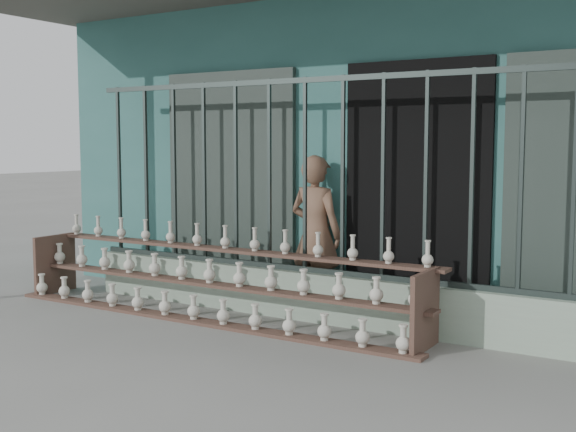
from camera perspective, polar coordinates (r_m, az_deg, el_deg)
The scene contains 6 objects.
ground at distance 5.82m, azimuth -5.25°, elevation -10.71°, with size 60.00×60.00×0.00m, color slate.
workshop_building at distance 9.31m, azimuth 10.53°, elevation 5.52°, with size 7.40×6.60×3.21m.
parapet_wall at distance 6.81m, azimuth 1.33°, elevation -6.28°, with size 5.00×0.20×0.45m, color #90A991.
security_fence at distance 6.67m, azimuth 1.35°, elevation 3.21°, with size 5.00×0.04×1.80m.
shelf_rack at distance 6.89m, azimuth -6.28°, elevation -5.00°, with size 4.50×0.68×0.85m.
elderly_woman at distance 7.02m, azimuth 2.21°, elevation -1.43°, with size 0.56×0.37×1.53m, color brown.
Camera 1 is at (3.35, -4.46, 1.65)m, focal length 45.00 mm.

